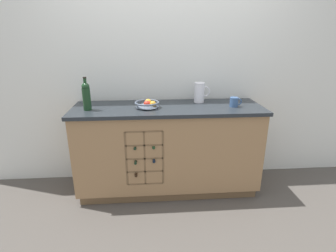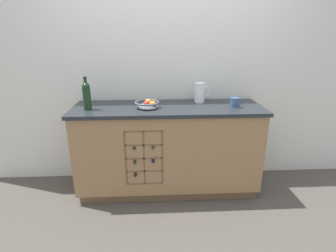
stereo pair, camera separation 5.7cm
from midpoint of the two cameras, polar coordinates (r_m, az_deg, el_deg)
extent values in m
plane|color=#4C4742|center=(2.99, 0.56, -13.24)|extent=(14.00, 14.00, 0.00)
cube|color=silver|center=(2.89, 0.20, 12.69)|extent=(4.40, 0.06, 2.55)
cube|color=brown|center=(2.96, 0.57, -12.51)|extent=(1.79, 0.50, 0.09)
cube|color=#99724C|center=(2.76, 0.60, -4.58)|extent=(1.85, 0.56, 0.80)
cube|color=#23282D|center=(2.61, 0.63, 3.87)|extent=(1.89, 0.60, 0.03)
cube|color=brown|center=(2.58, -4.53, -6.07)|extent=(0.35, 0.01, 0.54)
cube|color=brown|center=(2.55, -8.46, -6.61)|extent=(0.02, 0.10, 0.54)
cube|color=brown|center=(2.54, -0.62, -6.50)|extent=(0.02, 0.10, 0.54)
cube|color=brown|center=(2.67, -4.39, -11.84)|extent=(0.35, 0.10, 0.02)
cube|color=brown|center=(2.60, -4.47, -9.27)|extent=(0.35, 0.10, 0.02)
cube|color=brown|center=(2.54, -4.55, -6.57)|extent=(0.35, 0.10, 0.02)
cube|color=brown|center=(2.48, -4.63, -3.74)|extent=(0.35, 0.10, 0.02)
cube|color=brown|center=(2.43, -4.72, -0.79)|extent=(0.35, 0.10, 0.02)
cube|color=brown|center=(2.54, -4.55, -6.57)|extent=(0.02, 0.10, 0.54)
cylinder|color=black|center=(2.70, -6.28, -8.80)|extent=(0.07, 0.19, 0.07)
cylinder|color=black|center=(2.58, -6.43, -10.24)|extent=(0.03, 0.08, 0.03)
cylinder|color=black|center=(2.63, -6.39, -6.31)|extent=(0.07, 0.19, 0.07)
cylinder|color=black|center=(2.51, -6.55, -7.63)|extent=(0.03, 0.08, 0.03)
cylinder|color=black|center=(2.64, -2.60, -5.96)|extent=(0.08, 0.20, 0.08)
cylinder|color=black|center=(2.51, -2.57, -7.32)|extent=(0.03, 0.08, 0.03)
cylinder|color=black|center=(2.61, -6.45, -3.17)|extent=(0.07, 0.21, 0.07)
cylinder|color=black|center=(2.48, -6.63, -4.48)|extent=(0.03, 0.09, 0.03)
cylinder|color=#19381E|center=(2.59, -2.65, -3.19)|extent=(0.07, 0.19, 0.07)
cylinder|color=#19381E|center=(2.47, -2.62, -4.40)|extent=(0.03, 0.08, 0.03)
cylinder|color=#4C5666|center=(2.58, -3.94, 4.12)|extent=(0.11, 0.11, 0.01)
cone|color=#4C5666|center=(2.57, -3.95, 4.78)|extent=(0.22, 0.22, 0.05)
torus|color=#4C5666|center=(2.57, -3.96, 5.14)|extent=(0.24, 0.24, 0.02)
sphere|color=red|center=(2.56, -3.96, 4.82)|extent=(0.07, 0.07, 0.07)
sphere|color=gold|center=(2.61, -3.71, 5.17)|extent=(0.07, 0.07, 0.07)
sphere|color=gold|center=(2.55, -2.68, 4.77)|extent=(0.07, 0.07, 0.07)
cylinder|color=white|center=(2.78, 7.51, 7.22)|extent=(0.11, 0.11, 0.21)
torus|color=white|center=(2.76, 7.60, 9.24)|extent=(0.11, 0.11, 0.01)
torus|color=white|center=(2.79, 8.66, 7.42)|extent=(0.11, 0.01, 0.11)
cylinder|color=#385684|center=(2.67, 14.82, 5.00)|extent=(0.08, 0.08, 0.09)
torus|color=#385684|center=(2.69, 15.72, 5.03)|extent=(0.07, 0.01, 0.07)
cylinder|color=#19381E|center=(2.59, -16.61, 5.72)|extent=(0.08, 0.08, 0.21)
sphere|color=#19381E|center=(2.57, -16.87, 8.28)|extent=(0.07, 0.07, 0.07)
cylinder|color=#19381E|center=(2.56, -16.93, 8.98)|extent=(0.03, 0.03, 0.09)
cylinder|color=black|center=(2.55, -17.05, 10.10)|extent=(0.03, 0.03, 0.01)
camera|label=1|loc=(0.03, -89.39, 0.21)|focal=28.00mm
camera|label=2|loc=(0.03, 90.61, -0.21)|focal=28.00mm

